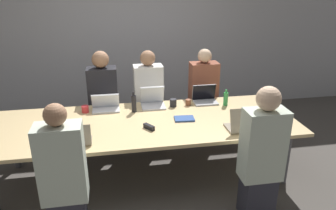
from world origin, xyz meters
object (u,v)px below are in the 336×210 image
(person_near_right, at_px, (262,156))
(bottle_far_center, at_px, (134,103))
(laptop_far_midleft, at_px, (106,105))
(cup_far_right, at_px, (188,102))
(person_far_right, at_px, (203,97))
(bottle_far_right, at_px, (226,99))
(laptop_near_left, at_px, (75,139))
(person_near_left, at_px, (64,178))
(cup_far_center, at_px, (173,103))
(laptop_near_right, at_px, (243,124))
(stapler, at_px, (149,127))
(person_far_center, at_px, (149,100))
(cup_far_midleft, at_px, (85,109))
(laptop_far_right, at_px, (205,97))
(laptop_far_center, at_px, (153,100))
(person_far_midleft, at_px, (104,102))

(person_near_right, bearing_deg, bottle_far_center, -47.84)
(laptop_far_midleft, relative_size, cup_far_right, 4.34)
(person_far_right, height_order, bottle_far_right, person_far_right)
(laptop_near_left, xyz_separation_m, person_far_right, (1.71, 1.30, -0.13))
(person_near_left, relative_size, laptop_far_midleft, 3.93)
(cup_far_center, xyz_separation_m, laptop_far_midleft, (-0.87, 0.03, 0.01))
(laptop_far_midleft, distance_m, bottle_far_right, 1.56)
(person_far_right, bearing_deg, bottle_far_right, -74.30)
(person_far_right, xyz_separation_m, bottle_far_right, (0.15, -0.54, 0.15))
(person_near_left, height_order, laptop_near_right, person_near_left)
(laptop_near_right, bearing_deg, stapler, -12.00)
(laptop_near_right, bearing_deg, person_far_center, -55.03)
(person_far_center, relative_size, cup_far_midleft, 15.71)
(laptop_near_right, bearing_deg, laptop_near_left, 0.30)
(bottle_far_right, bearing_deg, person_near_right, -93.17)
(person_far_center, bearing_deg, bottle_far_center, -114.95)
(cup_far_center, bearing_deg, person_near_right, -65.38)
(person_far_center, bearing_deg, bottle_far_right, -28.49)
(laptop_near_left, relative_size, cup_far_right, 4.08)
(cup_far_center, relative_size, laptop_far_right, 0.32)
(laptop_far_center, xyz_separation_m, stapler, (-0.13, -0.69, -0.05))
(cup_far_right, distance_m, bottle_far_right, 0.50)
(bottle_far_center, relative_size, stapler, 1.78)
(laptop_far_center, distance_m, person_near_left, 1.73)
(laptop_far_midleft, relative_size, laptop_far_right, 1.08)
(cup_far_center, distance_m, person_near_left, 1.84)
(person_near_left, relative_size, laptop_near_right, 4.17)
(person_far_center, bearing_deg, person_far_midleft, -178.85)
(person_near_right, height_order, cup_far_right, person_near_right)
(person_near_right, xyz_separation_m, person_far_right, (-0.08, 1.80, -0.03))
(cup_far_center, distance_m, bottle_far_right, 0.69)
(laptop_far_center, xyz_separation_m, person_far_center, (-0.01, 0.37, -0.13))
(person_far_midleft, bearing_deg, person_far_right, 1.11)
(person_far_center, height_order, stapler, person_far_center)
(laptop_near_left, relative_size, person_near_left, 0.24)
(laptop_far_midleft, xyz_separation_m, person_near_right, (1.49, -1.38, -0.10))
(person_near_left, bearing_deg, bottle_far_center, -119.90)
(bottle_far_center, bearing_deg, cup_far_right, 7.79)
(person_far_midleft, bearing_deg, laptop_near_right, -39.63)
(laptop_far_right, relative_size, bottle_far_right, 1.47)
(laptop_far_center, relative_size, bottle_far_center, 1.17)
(laptop_far_center, distance_m, cup_far_midleft, 0.87)
(cup_far_midleft, bearing_deg, person_far_right, 15.38)
(stapler, bearing_deg, cup_far_right, 12.29)
(cup_far_center, relative_size, laptop_near_right, 0.31)
(bottle_far_center, distance_m, stapler, 0.55)
(person_far_right, bearing_deg, stapler, -130.91)
(bottle_far_center, xyz_separation_m, bottle_far_right, (1.21, 0.01, -0.02))
(bottle_far_center, bearing_deg, bottle_far_right, 0.45)
(bottle_far_right, bearing_deg, bottle_far_center, -179.55)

